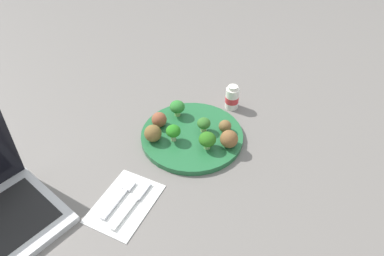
{
  "coord_description": "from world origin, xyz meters",
  "views": [
    {
      "loc": [
        -0.64,
        -0.32,
        0.66
      ],
      "look_at": [
        0.0,
        0.0,
        0.04
      ],
      "focal_mm": 32.73,
      "sensor_mm": 36.0,
      "label": 1
    }
  ],
  "objects": [
    {
      "name": "broccoli_floret_near_rim",
      "position": [
        0.05,
        0.07,
        0.05
      ],
      "size": [
        0.04,
        0.04,
        0.05
      ],
      "color": "#8EBC6A",
      "rests_on": "plate"
    },
    {
      "name": "meatball_back_left",
      "position": [
        0.05,
        -0.08,
        0.03
      ],
      "size": [
        0.03,
        0.03,
        0.03
      ],
      "primitive_type": "sphere",
      "color": "brown",
      "rests_on": "plate"
    },
    {
      "name": "napkin",
      "position": [
        -0.27,
        0.04,
        0.0
      ],
      "size": [
        0.17,
        0.12,
        0.01
      ],
      "primitive_type": "cube",
      "rotation": [
        0.0,
        0.0,
        0.01
      ],
      "color": "white",
      "rests_on": "ground_plane"
    },
    {
      "name": "broccoli_floret_mid_left",
      "position": [
        -0.03,
        -0.06,
        0.04
      ],
      "size": [
        0.05,
        0.05,
        0.05
      ],
      "color": "#94C172",
      "rests_on": "plate"
    },
    {
      "name": "broccoli_floret_back_left",
      "position": [
        -0.05,
        0.03,
        0.05
      ],
      "size": [
        0.04,
        0.04,
        0.05
      ],
      "color": "#A8B97F",
      "rests_on": "plate"
    },
    {
      "name": "meatball_mid_left",
      "position": [
        -0.07,
        0.08,
        0.04
      ],
      "size": [
        0.05,
        0.05,
        0.05
      ],
      "primitive_type": "sphere",
      "color": "brown",
      "rests_on": "plate"
    },
    {
      "name": "knife",
      "position": [
        -0.26,
        0.02,
        0.01
      ],
      "size": [
        0.15,
        0.02,
        0.01
      ],
      "color": "white",
      "rests_on": "napkin"
    },
    {
      "name": "meatball_front_left",
      "position": [
        0.0,
        -0.11,
        0.04
      ],
      "size": [
        0.05,
        0.05,
        0.05
      ],
      "primitive_type": "sphere",
      "color": "brown",
      "rests_on": "plate"
    },
    {
      "name": "meatball_far_rim",
      "position": [
        -0.01,
        0.1,
        0.04
      ],
      "size": [
        0.04,
        0.04,
        0.04
      ],
      "primitive_type": "sphere",
      "color": "brown",
      "rests_on": "plate"
    },
    {
      "name": "broccoli_floret_center",
      "position": [
        0.02,
        -0.02,
        0.04
      ],
      "size": [
        0.04,
        0.04,
        0.04
      ],
      "color": "#9DB76A",
      "rests_on": "plate"
    },
    {
      "name": "yogurt_bottle",
      "position": [
        0.18,
        -0.05,
        0.03
      ],
      "size": [
        0.04,
        0.04,
        0.08
      ],
      "color": "white",
      "rests_on": "ground_plane"
    },
    {
      "name": "ground_plane",
      "position": [
        0.0,
        0.0,
        0.0
      ],
      "size": [
        4.0,
        4.0,
        0.0
      ],
      "primitive_type": "plane",
      "color": "slate"
    },
    {
      "name": "fork",
      "position": [
        -0.26,
        0.06,
        0.01
      ],
      "size": [
        0.12,
        0.02,
        0.01
      ],
      "color": "silver",
      "rests_on": "napkin"
    },
    {
      "name": "plate",
      "position": [
        0.0,
        0.0,
        0.01
      ],
      "size": [
        0.28,
        0.28,
        0.02
      ],
      "primitive_type": "cylinder",
      "color": "#236638",
      "rests_on": "ground_plane"
    }
  ]
}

